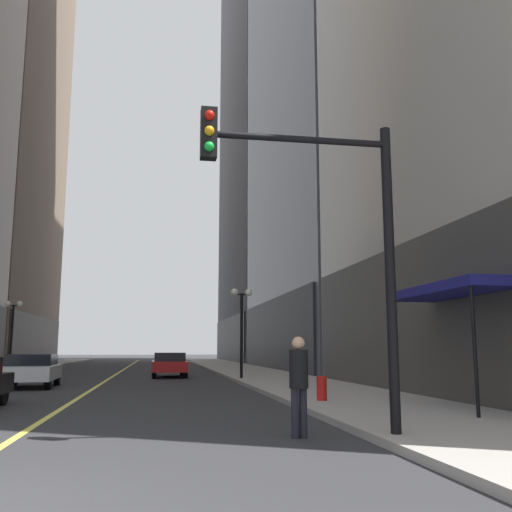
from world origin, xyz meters
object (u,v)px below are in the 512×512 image
at_px(car_red, 169,364).
at_px(pedestrian_in_black_coat, 299,378).
at_px(car_white, 31,369).
at_px(street_lamp_left_far, 13,320).
at_px(street_lamp_right_mid, 242,313).
at_px(traffic_light_near_right, 331,221).
at_px(fire_hydrant_right, 322,391).

bearing_deg(car_red, pedestrian_in_black_coat, -85.15).
xyz_separation_m(car_white, street_lamp_left_far, (-3.83, 12.65, 2.54)).
distance_m(car_red, street_lamp_left_far, 11.07).
xyz_separation_m(car_white, street_lamp_right_mid, (8.97, 2.95, 2.54)).
bearing_deg(car_red, street_lamp_left_far, 151.41).
bearing_deg(street_lamp_right_mid, traffic_light_near_right, -93.30).
xyz_separation_m(car_red, street_lamp_right_mid, (3.34, -4.54, 2.54)).
xyz_separation_m(traffic_light_near_right, street_lamp_left_far, (-11.75, 27.90, -0.49)).
bearing_deg(fire_hydrant_right, car_white, 136.18).
distance_m(traffic_light_near_right, street_lamp_right_mid, 18.24).
distance_m(pedestrian_in_black_coat, street_lamp_left_far, 29.48).
distance_m(car_white, street_lamp_right_mid, 9.77).
height_order(car_red, street_lamp_left_far, street_lamp_left_far).
distance_m(street_lamp_right_mid, fire_hydrant_right, 12.38).
relative_size(car_white, street_lamp_right_mid, 0.93).
distance_m(street_lamp_left_far, fire_hydrant_right, 25.64).
height_order(car_red, traffic_light_near_right, traffic_light_near_right).
relative_size(car_red, fire_hydrant_right, 5.51).
distance_m(pedestrian_in_black_coat, street_lamp_right_mid, 17.62).
height_order(street_lamp_right_mid, fire_hydrant_right, street_lamp_right_mid).
relative_size(street_lamp_right_mid, fire_hydrant_right, 5.54).
height_order(pedestrian_in_black_coat, street_lamp_left_far, street_lamp_left_far).
xyz_separation_m(pedestrian_in_black_coat, fire_hydrant_right, (1.97, 5.39, -0.64)).
height_order(car_white, fire_hydrant_right, car_white).
bearing_deg(street_lamp_left_far, car_red, -28.59).
relative_size(traffic_light_near_right, fire_hydrant_right, 7.06).
height_order(traffic_light_near_right, street_lamp_right_mid, traffic_light_near_right).
bearing_deg(car_white, pedestrian_in_black_coat, -62.63).
bearing_deg(fire_hydrant_right, pedestrian_in_black_coat, -110.09).
xyz_separation_m(car_red, traffic_light_near_right, (2.29, -22.74, 3.02)).
bearing_deg(street_lamp_left_far, car_white, -73.14).
xyz_separation_m(car_red, street_lamp_left_far, (-9.46, 5.16, 2.54)).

